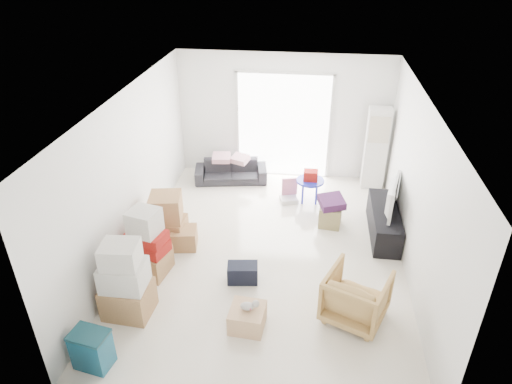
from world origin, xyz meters
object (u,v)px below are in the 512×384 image
object	(u,v)px
television	(386,207)
storage_bins	(92,349)
tv_console	(384,222)
wood_crate	(247,318)
sofa	(231,168)
armchair	(356,294)
ac_tower	(376,149)
kids_table	(310,179)
ottoman	(330,216)

from	to	relation	value
television	storage_bins	distance (m)	5.20
tv_console	wood_crate	xyz separation A→B (m)	(-2.09, -2.54, -0.10)
sofa	armchair	distance (m)	4.55
ac_tower	armchair	distance (m)	4.04
ac_tower	kids_table	size ratio (longest dim) A/B	2.59
sofa	ac_tower	bearing A→B (deg)	-7.07
television	tv_console	bearing A→B (deg)	0.00
ac_tower	ottoman	distance (m)	1.99
kids_table	storage_bins	bearing A→B (deg)	-119.87
armchair	kids_table	distance (m)	3.26
kids_table	television	bearing A→B (deg)	-37.00
tv_console	sofa	bearing A→B (deg)	151.59
wood_crate	storage_bins	bearing A→B (deg)	-153.76
television	armchair	size ratio (longest dim) A/B	1.21
ottoman	kids_table	bearing A→B (deg)	115.73
ac_tower	kids_table	distance (m)	1.57
storage_bins	ottoman	size ratio (longest dim) A/B	1.37
television	ottoman	bearing A→B (deg)	93.47
ac_tower	storage_bins	xyz separation A→B (m)	(-3.85, -5.24, -0.61)
ottoman	wood_crate	world-z (taller)	ottoman
armchair	tv_console	bearing A→B (deg)	-82.93
storage_bins	ac_tower	bearing A→B (deg)	53.71
ac_tower	tv_console	distance (m)	1.92
ac_tower	tv_console	world-z (taller)	ac_tower
ac_tower	sofa	xyz separation A→B (m)	(-3.03, -0.15, -0.57)
wood_crate	sofa	bearing A→B (deg)	103.23
tv_console	armchair	size ratio (longest dim) A/B	1.86
wood_crate	ottoman	bearing A→B (deg)	66.99
armchair	wood_crate	distance (m)	1.54
kids_table	wood_crate	world-z (taller)	kids_table
sofa	ottoman	distance (m)	2.61
wood_crate	armchair	bearing A→B (deg)	14.44
ac_tower	wood_crate	distance (m)	4.86
ac_tower	storage_bins	size ratio (longest dim) A/B	3.27
ac_tower	armchair	bearing A→B (deg)	-98.21
television	armchair	bearing A→B (deg)	177.70
storage_bins	wood_crate	size ratio (longest dim) A/B	1.14
tv_console	sofa	world-z (taller)	sofa
sofa	kids_table	world-z (taller)	kids_table
armchair	kids_table	world-z (taller)	armchair
ottoman	wood_crate	size ratio (longest dim) A/B	0.83
television	wood_crate	size ratio (longest dim) A/B	2.12
armchair	kids_table	bearing A→B (deg)	-53.95
sofa	kids_table	size ratio (longest dim) A/B	2.29
sofa	kids_table	xyz separation A→B (m)	(1.73, -0.65, 0.18)
storage_bins	tv_console	bearing A→B (deg)	41.31
television	storage_bins	bearing A→B (deg)	145.12
armchair	wood_crate	xyz separation A→B (m)	(-1.47, -0.38, -0.26)
tv_console	wood_crate	bearing A→B (deg)	-129.51
tv_console	television	size ratio (longest dim) A/B	1.54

